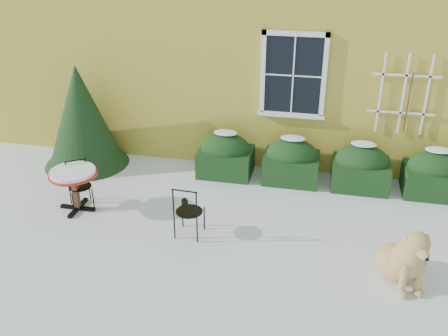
% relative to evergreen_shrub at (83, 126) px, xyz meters
% --- Properties ---
extents(ground, '(80.00, 80.00, 0.00)m').
position_rel_evergreen_shrub_xyz_m(ground, '(3.23, -2.40, -0.84)').
color(ground, white).
rests_on(ground, ground).
extents(hedge_row, '(4.95, 0.80, 0.91)m').
position_rel_evergreen_shrub_xyz_m(hedge_row, '(4.88, 0.15, -0.44)').
color(hedge_row, black).
rests_on(hedge_row, ground).
extents(evergreen_shrub, '(1.73, 1.73, 2.09)m').
position_rel_evergreen_shrub_xyz_m(evergreen_shrub, '(0.00, 0.00, 0.00)').
color(evergreen_shrub, black).
rests_on(evergreen_shrub, ground).
extents(bistro_table, '(0.82, 0.82, 0.77)m').
position_rel_evergreen_shrub_xyz_m(bistro_table, '(0.67, -1.76, -0.20)').
color(bistro_table, black).
rests_on(bistro_table, ground).
extents(patio_chair_near, '(0.43, 0.43, 0.90)m').
position_rel_evergreen_shrub_xyz_m(patio_chair_near, '(2.81, -2.13, -0.39)').
color(patio_chair_near, black).
rests_on(patio_chair_near, ground).
extents(patio_chair_far, '(0.51, 0.51, 0.82)m').
position_rel_evergreen_shrub_xyz_m(patio_chair_far, '(0.67, -1.59, -0.43)').
color(patio_chair_far, black).
rests_on(patio_chair_far, ground).
extents(dog, '(0.82, 1.09, 0.98)m').
position_rel_evergreen_shrub_xyz_m(dog, '(6.03, -2.63, -0.45)').
color(dog, tan).
rests_on(dog, ground).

